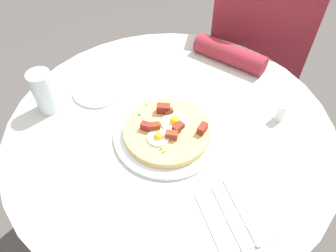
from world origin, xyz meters
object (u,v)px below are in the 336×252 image
dining_table (170,159)px  person_seated (250,67)px  pizza_plate (166,134)px  salt_shaker (281,112)px  bread_plate (98,90)px  fork (241,211)px  water_glass (44,92)px  knife (227,215)px  breakfast_pizza (166,130)px

dining_table → person_seated: 0.65m
pizza_plate → dining_table: bearing=85.3°
pizza_plate → salt_shaker: (0.32, 0.14, 0.02)m
dining_table → bread_plate: (-0.26, 0.10, 0.17)m
person_seated → fork: (-0.02, -0.83, 0.21)m
person_seated → water_glass: (-0.62, -0.61, 0.28)m
dining_table → water_glass: (-0.38, -0.01, 0.24)m
water_glass → salt_shaker: 0.70m
pizza_plate → knife: bearing=-47.4°
bread_plate → salt_shaker: (0.57, -0.00, 0.02)m
breakfast_pizza → knife: bearing=-47.6°
dining_table → fork: size_ratio=5.37×
bread_plate → person_seated: bearing=44.9°
bread_plate → fork: size_ratio=0.91×
dining_table → pizza_plate: pizza_plate is taller
bread_plate → pizza_plate: bearing=-28.3°
knife → salt_shaker: 0.37m
breakfast_pizza → fork: breakfast_pizza is taller
pizza_plate → breakfast_pizza: (0.00, 0.00, 0.02)m
dining_table → breakfast_pizza: bearing=-93.2°
knife → water_glass: (-0.57, 0.25, 0.06)m
pizza_plate → salt_shaker: salt_shaker is taller
dining_table → knife: knife is taller
dining_table → water_glass: size_ratio=7.12×
dining_table → pizza_plate: bearing=-94.7°
dining_table → breakfast_pizza: (-0.00, -0.04, 0.19)m
pizza_plate → salt_shaker: 0.35m
fork → water_glass: bearing=38.4°
pizza_plate → breakfast_pizza: size_ratio=1.23×
fork → knife: same height
dining_table → person_seated: person_seated is taller
knife → breakfast_pizza: bearing=11.6°
pizza_plate → salt_shaker: bearing=23.4°
bread_plate → knife: bread_plate is taller
breakfast_pizza → water_glass: bearing=174.9°
dining_table → pizza_plate: 0.18m
person_seated → salt_shaker: 0.56m
person_seated → fork: bearing=-91.6°
bread_plate → salt_shaker: 0.57m
knife → water_glass: bearing=35.8°
dining_table → bread_plate: 0.33m
fork → knife: 0.04m
fork → water_glass: water_glass is taller
knife → water_glass: size_ratio=1.33×
water_glass → person_seated: bearing=44.2°
person_seated → pizza_plate: 0.72m
bread_plate → breakfast_pizza: bearing=-28.1°
water_glass → salt_shaker: size_ratio=2.37×
pizza_plate → fork: bearing=-40.6°
dining_table → person_seated: size_ratio=0.85×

